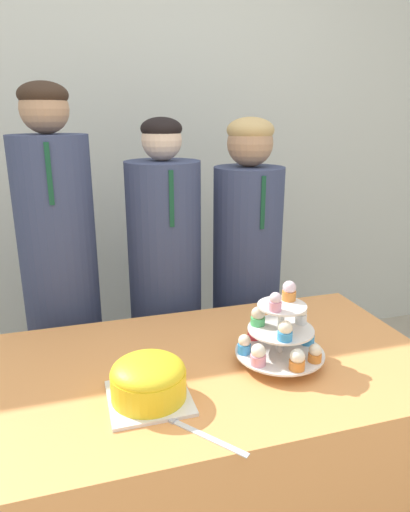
% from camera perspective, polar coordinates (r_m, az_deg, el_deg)
% --- Properties ---
extents(wall_back, '(9.00, 0.06, 2.70)m').
position_cam_1_polar(wall_back, '(2.64, -9.55, 14.90)').
color(wall_back, silver).
rests_on(wall_back, ground_plane).
extents(table, '(1.49, 0.80, 0.71)m').
position_cam_1_polar(table, '(1.66, -0.63, -23.97)').
color(table, '#EF9951').
rests_on(table, ground_plane).
extents(round_cake, '(0.22, 0.22, 0.12)m').
position_cam_1_polar(round_cake, '(1.27, -7.08, -15.04)').
color(round_cake, white).
rests_on(round_cake, table).
extents(cake_knife, '(0.20, 0.25, 0.01)m').
position_cam_1_polar(cake_knife, '(1.22, -3.40, -20.14)').
color(cake_knife, silver).
rests_on(cake_knife, table).
extents(cupcake_stand, '(0.28, 0.28, 0.26)m').
position_cam_1_polar(cupcake_stand, '(1.43, 9.40, -9.58)').
color(cupcake_stand, silver).
rests_on(cupcake_stand, table).
extents(student_0, '(0.30, 0.31, 1.57)m').
position_cam_1_polar(student_0, '(1.99, -17.40, -4.31)').
color(student_0, '#384266').
rests_on(student_0, ground_plane).
extents(student_1, '(0.32, 0.32, 1.44)m').
position_cam_1_polar(student_1, '(2.05, -4.91, -5.02)').
color(student_1, '#384266').
rests_on(student_1, ground_plane).
extents(student_2, '(0.31, 0.32, 1.44)m').
position_cam_1_polar(student_2, '(2.15, 5.15, -3.61)').
color(student_2, '#384266').
rests_on(student_2, ground_plane).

